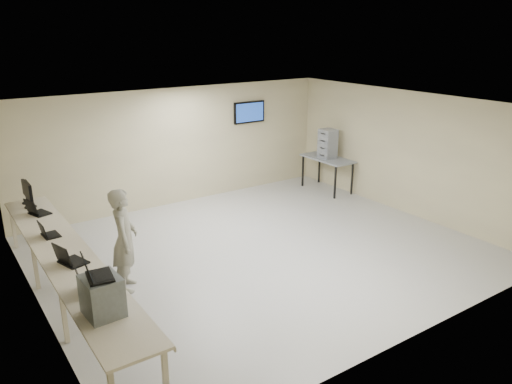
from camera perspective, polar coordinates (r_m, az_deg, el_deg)
room at (r=9.29m, az=0.67°, el=1.33°), size 8.01×7.01×2.81m
workbench at (r=8.07m, az=-20.83°, el=-7.09°), size 0.76×6.00×0.90m
equipment_box at (r=6.22m, az=-17.18°, el=-11.27°), size 0.43×0.49×0.48m
laptop_on_box at (r=6.06m, az=-18.00°, el=-8.77°), size 0.36×0.42×0.30m
laptop_0 at (r=6.83m, az=-18.70°, el=-10.15°), size 0.37×0.43×0.31m
laptop_1 at (r=7.67m, az=-20.63°, el=-7.15°), size 0.44×0.47×0.31m
laptop_2 at (r=8.77m, az=-22.75°, el=-4.30°), size 0.29×0.35×0.26m
laptop_3 at (r=9.85m, az=-23.83°, el=-1.95°), size 0.41×0.44×0.29m
monitor_near at (r=10.22m, az=-24.56°, el=-0.04°), size 0.22×0.49×0.49m
monitor_far at (r=10.50m, az=-24.83°, el=0.20°), size 0.20×0.44×0.44m
soldier at (r=8.35m, az=-14.80°, el=-5.32°), size 0.64×0.75×1.73m
side_table at (r=13.19m, az=8.17°, el=3.59°), size 0.69×1.47×0.88m
storage_bins at (r=13.07m, az=8.19°, el=5.49°), size 0.36×0.40×0.76m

